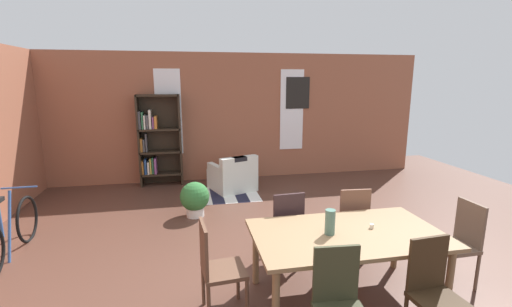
% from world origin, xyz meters
% --- Properties ---
extents(ground_plane, '(11.79, 11.79, 0.00)m').
position_xyz_m(ground_plane, '(0.00, 0.00, 0.00)').
color(ground_plane, '#503227').
extents(back_wall_brick, '(8.95, 0.12, 2.83)m').
position_xyz_m(back_wall_brick, '(0.00, 4.60, 1.42)').
color(back_wall_brick, '#9A5940').
rests_on(back_wall_brick, ground).
extents(window_pane_0, '(0.55, 0.02, 1.84)m').
position_xyz_m(window_pane_0, '(-1.39, 4.53, 1.56)').
color(window_pane_0, white).
extents(window_pane_1, '(0.55, 0.02, 1.84)m').
position_xyz_m(window_pane_1, '(1.39, 4.53, 1.56)').
color(window_pane_1, white).
extents(dining_table, '(1.92, 1.09, 0.73)m').
position_xyz_m(dining_table, '(0.54, -0.24, 0.66)').
color(dining_table, brown).
rests_on(dining_table, ground).
extents(vase_on_table, '(0.10, 0.10, 0.26)m').
position_xyz_m(vase_on_table, '(0.34, -0.24, 0.86)').
color(vase_on_table, '#4C7266').
rests_on(vase_on_table, dining_table).
extents(tealight_candle_0, '(0.04, 0.04, 0.05)m').
position_xyz_m(tealight_candle_0, '(0.83, -0.19, 0.75)').
color(tealight_candle_0, silver).
rests_on(tealight_candle_0, dining_table).
extents(dining_chair_near_right, '(0.43, 0.43, 0.95)m').
position_xyz_m(dining_chair_near_right, '(0.96, -1.01, 0.51)').
color(dining_chair_near_right, '#322213').
rests_on(dining_chair_near_right, ground).
extents(dining_chair_head_left, '(0.43, 0.43, 0.95)m').
position_xyz_m(dining_chair_head_left, '(-0.80, -0.25, 0.51)').
color(dining_chair_head_left, brown).
rests_on(dining_chair_head_left, ground).
extents(dining_chair_far_left, '(0.43, 0.43, 0.95)m').
position_xyz_m(dining_chair_far_left, '(0.11, 0.53, 0.51)').
color(dining_chair_far_left, '#301F22').
rests_on(dining_chair_far_left, ground).
extents(dining_chair_head_right, '(0.41, 0.41, 0.95)m').
position_xyz_m(dining_chair_head_right, '(1.87, -0.24, 0.51)').
color(dining_chair_head_right, brown).
rests_on(dining_chair_head_right, ground).
extents(dining_chair_far_right, '(0.43, 0.43, 0.95)m').
position_xyz_m(dining_chair_far_right, '(0.96, 0.53, 0.51)').
color(dining_chair_far_right, brown).
rests_on(dining_chair_far_right, ground).
extents(dining_chair_near_left, '(0.43, 0.43, 0.95)m').
position_xyz_m(dining_chair_near_left, '(0.11, -1.01, 0.51)').
color(dining_chair_near_left, '#30311E').
rests_on(dining_chair_near_left, ground).
extents(bookshelf_tall, '(0.89, 0.33, 1.95)m').
position_xyz_m(bookshelf_tall, '(-1.66, 4.34, 0.99)').
color(bookshelf_tall, '#2D2319').
rests_on(bookshelf_tall, ground).
extents(armchair_white, '(1.02, 1.02, 0.75)m').
position_xyz_m(armchair_white, '(-0.12, 3.64, 0.28)').
color(armchair_white, silver).
rests_on(armchair_white, ground).
extents(bicycle_second, '(0.44, 1.70, 0.90)m').
position_xyz_m(bicycle_second, '(-3.28, 1.37, 0.33)').
color(bicycle_second, black).
rests_on(bicycle_second, ground).
extents(potted_plant_by_shelf, '(0.49, 0.49, 0.59)m').
position_xyz_m(potted_plant_by_shelf, '(-0.94, 2.33, 0.32)').
color(potted_plant_by_shelf, silver).
rests_on(potted_plant_by_shelf, ground).
extents(striped_rug, '(1.41, 1.09, 0.01)m').
position_xyz_m(striped_rug, '(-0.37, 3.35, 0.00)').
color(striped_rug, '#1E1E33').
rests_on(striped_rug, ground).
extents(framed_picture, '(0.56, 0.03, 0.72)m').
position_xyz_m(framed_picture, '(1.53, 4.52, 1.95)').
color(framed_picture, black).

